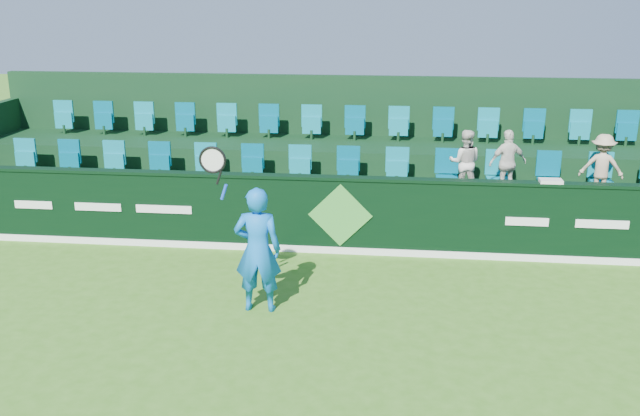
# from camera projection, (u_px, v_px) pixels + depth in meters

# --- Properties ---
(ground) EXTENTS (60.00, 60.00, 0.00)m
(ground) POSITION_uv_depth(u_px,v_px,m) (312.00, 366.00, 8.61)
(ground) COLOR #366C19
(ground) RESTS_ON ground
(sponsor_hoarding) EXTENTS (16.00, 0.25, 1.35)m
(sponsor_hoarding) POSITION_uv_depth(u_px,v_px,m) (341.00, 215.00, 12.22)
(sponsor_hoarding) COLOR black
(sponsor_hoarding) RESTS_ON ground
(stand_tier_front) EXTENTS (16.00, 2.00, 0.80)m
(stand_tier_front) POSITION_uv_depth(u_px,v_px,m) (346.00, 211.00, 13.35)
(stand_tier_front) COLOR black
(stand_tier_front) RESTS_ON ground
(stand_tier_back) EXTENTS (16.00, 1.80, 1.30)m
(stand_tier_back) POSITION_uv_depth(u_px,v_px,m) (353.00, 174.00, 15.08)
(stand_tier_back) COLOR black
(stand_tier_back) RESTS_ON ground
(stand_rear) EXTENTS (16.00, 4.10, 2.60)m
(stand_rear) POSITION_uv_depth(u_px,v_px,m) (355.00, 143.00, 15.34)
(stand_rear) COLOR black
(stand_rear) RESTS_ON ground
(seat_row_front) EXTENTS (13.50, 0.50, 0.60)m
(seat_row_front) POSITION_uv_depth(u_px,v_px,m) (348.00, 170.00, 13.52)
(seat_row_front) COLOR #0B7988
(seat_row_front) RESTS_ON stand_tier_front
(seat_row_back) EXTENTS (13.50, 0.50, 0.60)m
(seat_row_back) POSITION_uv_depth(u_px,v_px,m) (355.00, 127.00, 15.09)
(seat_row_back) COLOR #0B7988
(seat_row_back) RESTS_ON stand_tier_back
(tennis_player) EXTENTS (1.14, 0.46, 2.43)m
(tennis_player) POSITION_uv_depth(u_px,v_px,m) (257.00, 249.00, 9.90)
(tennis_player) COLOR blue
(tennis_player) RESTS_ON ground
(spectator_left) EXTENTS (0.62, 0.51, 1.19)m
(spectator_left) POSITION_uv_depth(u_px,v_px,m) (465.00, 162.00, 12.84)
(spectator_left) COLOR beige
(spectator_left) RESTS_ON stand_tier_front
(spectator_middle) EXTENTS (0.76, 0.51, 1.20)m
(spectator_middle) POSITION_uv_depth(u_px,v_px,m) (508.00, 163.00, 12.76)
(spectator_middle) COLOR silver
(spectator_middle) RESTS_ON stand_tier_front
(spectator_right) EXTENTS (0.83, 0.59, 1.16)m
(spectator_right) POSITION_uv_depth(u_px,v_px,m) (602.00, 167.00, 12.59)
(spectator_right) COLOR tan
(spectator_right) RESTS_ON stand_tier_front
(towel) EXTENTS (0.36, 0.24, 0.05)m
(towel) POSITION_uv_depth(u_px,v_px,m) (551.00, 181.00, 11.64)
(towel) COLOR silver
(towel) RESTS_ON sponsor_hoarding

